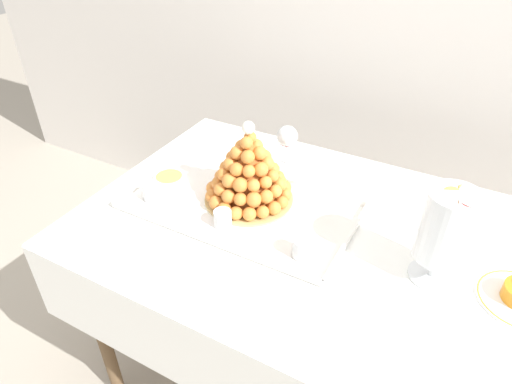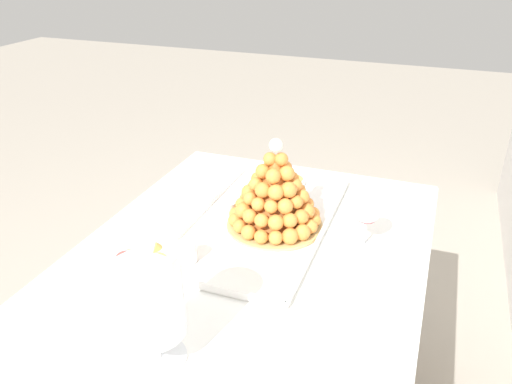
% 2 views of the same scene
% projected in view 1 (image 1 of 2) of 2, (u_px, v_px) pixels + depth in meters
% --- Properties ---
extents(ground_plane, '(12.00, 12.00, 0.00)m').
position_uv_depth(ground_plane, '(300.00, 382.00, 1.71)').
color(ground_plane, '#B2A899').
extents(buffet_table, '(1.36, 0.90, 0.76)m').
position_uv_depth(buffet_table, '(313.00, 253.00, 1.33)').
color(buffet_table, brown).
rests_on(buffet_table, ground_plane).
extents(serving_tray, '(0.68, 0.37, 0.02)m').
position_uv_depth(serving_tray, '(240.00, 207.00, 1.35)').
color(serving_tray, white).
rests_on(serving_tray, buffet_table).
extents(croquembouche, '(0.27, 0.27, 0.26)m').
position_uv_depth(croquembouche, '(249.00, 172.00, 1.32)').
color(croquembouche, tan).
rests_on(croquembouche, serving_tray).
extents(dessert_cup_left, '(0.05, 0.05, 0.05)m').
position_uv_depth(dessert_cup_left, '(152.00, 192.00, 1.36)').
color(dessert_cup_left, silver).
rests_on(dessert_cup_left, serving_tray).
extents(dessert_cup_mid_left, '(0.05, 0.05, 0.05)m').
position_uv_depth(dessert_cup_mid_left, '(223.00, 219.00, 1.26)').
color(dessert_cup_mid_left, silver).
rests_on(dessert_cup_mid_left, serving_tray).
extents(dessert_cup_centre, '(0.05, 0.05, 0.05)m').
position_uv_depth(dessert_cup_centre, '(302.00, 248.00, 1.16)').
color(dessert_cup_centre, silver).
rests_on(dessert_cup_centre, serving_tray).
extents(creme_brulee_ramekin, '(0.09, 0.09, 0.02)m').
position_uv_depth(creme_brulee_ramekin, '(169.00, 178.00, 1.45)').
color(creme_brulee_ramekin, white).
rests_on(creme_brulee_ramekin, serving_tray).
extents(macaron_goblet, '(0.13, 0.13, 0.27)m').
position_uv_depth(macaron_goblet, '(447.00, 228.00, 1.03)').
color(macaron_goblet, white).
rests_on(macaron_goblet, buffet_table).
extents(wine_glass, '(0.07, 0.07, 0.15)m').
position_uv_depth(wine_glass, '(287.00, 138.00, 1.50)').
color(wine_glass, silver).
rests_on(wine_glass, buffet_table).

